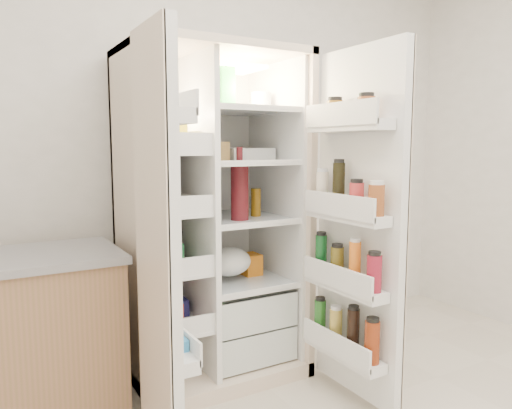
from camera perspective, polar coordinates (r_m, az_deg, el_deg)
wall_back at (r=3.11m, az=-5.68°, el=8.02°), size 4.00×0.02×2.70m
refrigerator at (r=2.78m, az=-5.31°, el=-4.39°), size 0.92×0.70×1.80m
freezer_door at (r=2.01m, az=-11.42°, el=-4.52°), size 0.15×0.40×1.72m
fridge_door at (r=2.44m, az=11.73°, el=-2.97°), size 0.17×0.58×1.72m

